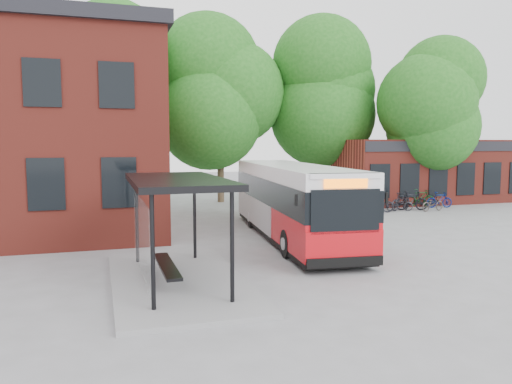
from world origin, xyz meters
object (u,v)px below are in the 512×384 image
object	(u,v)px
bicycle_0	(364,205)
bicycle_6	(433,204)
bicycle_7	(420,198)
bicycle_extra_0	(439,200)
bicycle_4	(400,204)
city_bus	(292,202)
bus_shelter	(178,230)
bicycle_1	(379,204)
bicycle_5	(412,201)
bicycle_2	(364,202)
bicycle_3	(401,201)

from	to	relation	value
bicycle_0	bicycle_6	size ratio (longest dim) A/B	1.14
bicycle_7	bicycle_extra_0	distance (m)	1.10
bicycle_4	city_bus	bearing A→B (deg)	137.66
bus_shelter	bicycle_7	bearing A→B (deg)	36.27
bicycle_7	bicycle_4	bearing A→B (deg)	136.94
bicycle_6	bicycle_extra_0	bearing A→B (deg)	-62.58
bicycle_0	bicycle_7	bearing A→B (deg)	-50.31
bicycle_1	bicycle_5	distance (m)	2.31
bicycle_7	bicycle_2	bearing A→B (deg)	110.59
bicycle_3	bicycle_extra_0	xyz separation A→B (m)	(2.87, 0.35, -0.05)
bus_shelter	bicycle_extra_0	size ratio (longest dim) A/B	4.48
bicycle_0	bicycle_7	distance (m)	4.82
bicycle_4	bicycle_extra_0	world-z (taller)	bicycle_extra_0
bicycle_2	bicycle_4	world-z (taller)	bicycle_2
bicycle_0	bicycle_5	world-z (taller)	bicycle_5
bus_shelter	bicycle_0	distance (m)	15.59
bicycle_1	bicycle_5	size ratio (longest dim) A/B	0.92
bicycle_2	bicycle_3	distance (m)	2.01
bus_shelter	bicycle_2	bearing A→B (deg)	43.50
bicycle_4	bicycle_7	bearing A→B (deg)	-47.16
city_bus	bicycle_2	world-z (taller)	city_bus
bus_shelter	bicycle_6	xyz separation A→B (m)	(15.78, 10.14, -1.02)
bicycle_3	bus_shelter	bearing A→B (deg)	104.60
bicycle_6	bicycle_7	size ratio (longest dim) A/B	0.91
bicycle_4	bicycle_5	size ratio (longest dim) A/B	0.84
bicycle_3	bicycle_6	xyz separation A→B (m)	(1.56, -0.76, -0.09)
city_bus	bicycle_0	xyz separation A→B (m)	(6.29, 5.26, -0.98)
bicycle_0	bicycle_3	world-z (taller)	bicycle_3
bicycle_2	bicycle_6	world-z (taller)	bicycle_2
bicycle_7	bicycle_extra_0	bearing A→B (deg)	-105.83
city_bus	bicycle_7	distance (m)	12.84
bicycle_6	bicycle_extra_0	world-z (taller)	bicycle_extra_0
bicycle_0	bicycle_6	xyz separation A→B (m)	(4.17, -0.22, -0.06)
bicycle_7	bicycle_6	bearing A→B (deg)	-174.32
bicycle_5	bicycle_7	bearing A→B (deg)	-30.60
bicycle_2	bicycle_5	distance (m)	2.65
city_bus	bicycle_6	size ratio (longest dim) A/B	7.08
bicycle_2	bicycle_1	bearing A→B (deg)	-159.60
bicycle_0	bicycle_5	xyz separation A→B (m)	(3.25, 0.44, 0.05)
bicycle_0	bicycle_5	bearing A→B (deg)	-60.92
bus_shelter	bicycle_5	distance (m)	18.39
bus_shelter	bicycle_1	xyz separation A→B (m)	(12.57, 10.52, -0.95)
bus_shelter	bicycle_6	distance (m)	18.78
bicycle_1	bicycle_7	world-z (taller)	bicycle_7
bicycle_2	bicycle_7	size ratio (longest dim) A/B	0.95
bus_shelter	bicycle_2	world-z (taller)	bus_shelter
bicycle_2	bicycle_5	size ratio (longest dim) A/B	0.94
bicycle_6	bicycle_4	bearing A→B (deg)	58.66
bicycle_1	bicycle_2	bearing A→B (deg)	22.15
bicycle_5	bicycle_7	world-z (taller)	bicycle_5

